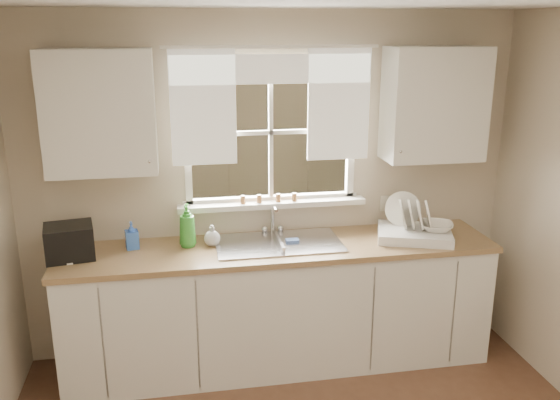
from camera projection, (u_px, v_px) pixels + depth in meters
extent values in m
cube|color=beige|center=(272.00, 272.00, 4.54)|extent=(3.60, 0.02, 1.15)
cube|color=beige|center=(271.00, 35.00, 4.04)|extent=(3.60, 0.02, 0.35)
cube|color=beige|center=(98.00, 138.00, 4.03)|extent=(1.20, 0.02, 1.00)
cube|color=beige|center=(429.00, 128.00, 4.44)|extent=(1.20, 0.02, 1.00)
cube|color=white|center=(271.00, 199.00, 4.39)|extent=(1.30, 0.06, 0.05)
cube|color=white|center=(270.00, 61.00, 4.11)|extent=(1.30, 0.06, 0.05)
cube|color=white|center=(186.00, 135.00, 4.15)|extent=(0.05, 0.06, 1.05)
cube|color=white|center=(351.00, 130.00, 4.36)|extent=(0.05, 0.06, 1.05)
cube|color=white|center=(271.00, 132.00, 4.25)|extent=(0.03, 0.04, 1.00)
cube|color=white|center=(271.00, 132.00, 4.25)|extent=(1.20, 0.04, 0.03)
cube|color=white|center=(272.00, 204.00, 4.34)|extent=(1.38, 0.14, 0.04)
cylinder|color=white|center=(272.00, 47.00, 4.01)|extent=(1.50, 0.02, 0.02)
cube|color=white|center=(203.00, 107.00, 4.05)|extent=(0.45, 0.02, 0.80)
cube|color=white|center=(339.00, 104.00, 4.21)|extent=(0.45, 0.02, 0.80)
cube|color=white|center=(272.00, 69.00, 4.06)|extent=(1.40, 0.02, 0.20)
cube|color=silver|center=(279.00, 307.00, 4.28)|extent=(3.00, 0.62, 0.87)
cube|color=#937249|center=(279.00, 248.00, 4.15)|extent=(3.04, 0.65, 0.04)
cube|color=silver|center=(100.00, 112.00, 3.81)|extent=(0.70, 0.33, 0.80)
cube|color=silver|center=(434.00, 104.00, 4.21)|extent=(0.70, 0.33, 0.80)
cube|color=beige|center=(385.00, 203.00, 4.53)|extent=(0.08, 0.01, 0.12)
cylinder|color=brown|center=(294.00, 197.00, 4.34)|extent=(0.04, 0.04, 0.06)
cylinder|color=brown|center=(243.00, 200.00, 4.27)|extent=(0.04, 0.04, 0.06)
cylinder|color=brown|center=(259.00, 199.00, 4.29)|extent=(0.04, 0.04, 0.06)
cylinder|color=brown|center=(278.00, 198.00, 4.32)|extent=(0.04, 0.04, 0.06)
cube|color=#335421|center=(220.00, 183.00, 9.42)|extent=(20.00, 10.00, 0.02)
cube|color=#8B6D4D|center=(231.00, 152.00, 7.28)|extent=(8.00, 0.10, 1.80)
cube|color=maroon|center=(142.00, 102.00, 10.32)|extent=(3.00, 3.00, 2.20)
cube|color=black|center=(137.00, 28.00, 9.96)|extent=(3.20, 3.20, 0.30)
cylinder|color=#423021|center=(294.00, 73.00, 10.15)|extent=(0.36, 0.36, 3.20)
cube|color=#B7B7BC|center=(278.00, 254.00, 4.19)|extent=(0.84, 0.46, 0.18)
cube|color=#B7B7BC|center=(278.00, 243.00, 4.17)|extent=(0.88, 0.50, 0.01)
cube|color=#B7B7BC|center=(278.00, 247.00, 4.18)|extent=(0.02, 0.41, 0.14)
cylinder|color=silver|center=(272.00, 218.00, 4.37)|extent=(0.03, 0.03, 0.22)
cylinder|color=silver|center=(274.00, 207.00, 4.27)|extent=(0.02, 0.18, 0.02)
sphere|color=silver|center=(265.00, 229.00, 4.39)|extent=(0.05, 0.05, 0.05)
sphere|color=silver|center=(280.00, 228.00, 4.41)|extent=(0.05, 0.05, 0.05)
cube|color=white|center=(414.00, 234.00, 4.27)|extent=(0.61, 0.54, 0.07)
cylinder|color=white|center=(403.00, 209.00, 4.33)|extent=(0.27, 0.16, 0.25)
cylinder|color=white|center=(403.00, 214.00, 4.24)|extent=(0.14, 0.23, 0.22)
cylinder|color=white|center=(411.00, 215.00, 4.23)|extent=(0.14, 0.23, 0.22)
cylinder|color=white|center=(420.00, 215.00, 4.22)|extent=(0.14, 0.23, 0.22)
cylinder|color=white|center=(428.00, 215.00, 4.21)|extent=(0.14, 0.23, 0.22)
imported|color=white|center=(436.00, 227.00, 4.23)|extent=(0.31, 0.31, 0.06)
imported|color=green|center=(187.00, 225.00, 4.08)|extent=(0.14, 0.14, 0.31)
imported|color=blue|center=(132.00, 235.00, 4.06)|extent=(0.10, 0.10, 0.19)
imported|color=beige|center=(212.00, 235.00, 4.13)|extent=(0.15, 0.15, 0.15)
cylinder|color=white|center=(70.00, 260.00, 3.87)|extent=(0.15, 0.15, 0.01)
imported|color=silver|center=(85.00, 253.00, 3.88)|extent=(0.13, 0.13, 0.09)
cube|color=black|center=(69.00, 242.00, 3.89)|extent=(0.34, 0.31, 0.22)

